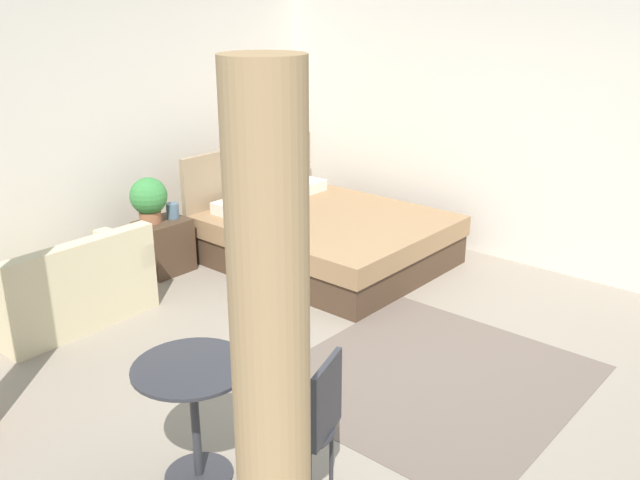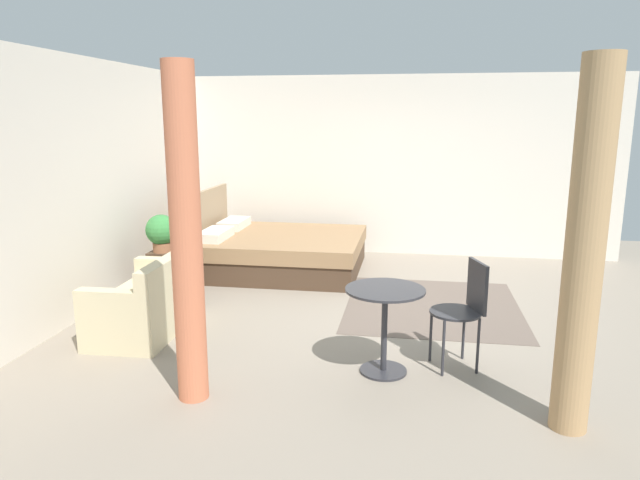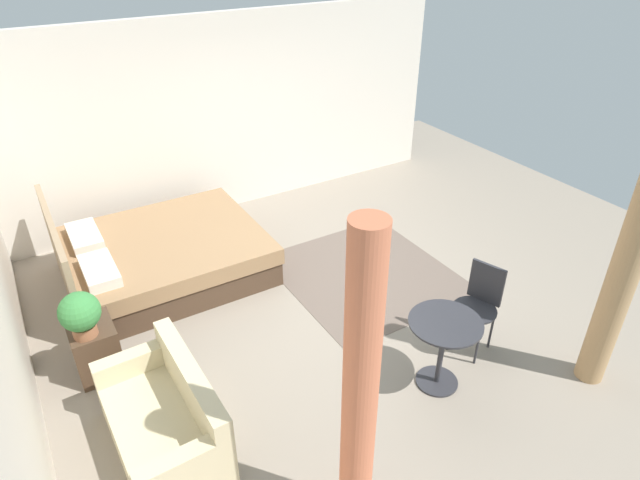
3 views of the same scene
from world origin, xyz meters
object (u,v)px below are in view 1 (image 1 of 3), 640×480
Objects in this scene: balcony_table at (194,401)px; cafe_chair_near_window at (309,420)px; potted_plant at (149,198)px; nightstand at (164,246)px; couch at (69,291)px; bed at (322,235)px; vase at (173,211)px.

cafe_chair_near_window is (0.22, -0.66, 0.06)m from balcony_table.
nightstand is at bearing -24.93° from potted_plant.
bed is at bearing -15.56° from couch.
vase is (0.22, -0.06, -0.17)m from potted_plant.
couch is 2.42m from balcony_table.
couch reaches higher than balcony_table.
balcony_table is 0.79× the size of cafe_chair_near_window.
couch is 2.51× the size of nightstand.
bed reaches higher than nightstand.
bed is 5.09× the size of potted_plant.
couch is 3.03m from cafe_chair_near_window.
bed is at bearing -38.41° from nightstand.
potted_plant reaches higher than vase.
bed is 3.65m from cafe_chair_near_window.
balcony_table is at bearing -104.02° from couch.
cafe_chair_near_window is (-2.81, -2.32, 0.29)m from bed.
nightstand is 1.21× the size of potted_plant.
potted_plant is 3.66m from cafe_chair_near_window.
bed reaches higher than cafe_chair_near_window.
cafe_chair_near_window is (-1.57, -3.30, 0.30)m from nightstand.
bed reaches higher than vase.
bed is at bearing -37.54° from potted_plant.
vase is at bearing 62.80° from cafe_chair_near_window.
bed is 1.68× the size of couch.
bed is 15.03× the size of vase.
bed is 1.58m from nightstand.
nightstand is 3.56× the size of vase.
couch is 1.39m from vase.
potted_plant is at bearing 17.66° from couch.
potted_plant is at bearing 66.30° from cafe_chair_near_window.
potted_plant is 0.48× the size of cafe_chair_near_window.
couch is at bearing -165.79° from nightstand.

